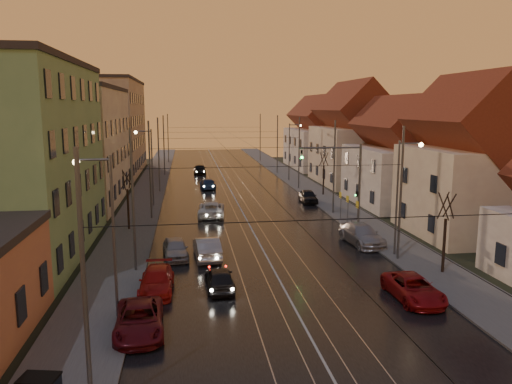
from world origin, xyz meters
name	(u,v)px	position (x,y,z in m)	size (l,w,h in m)	color
ground	(304,325)	(0.00, 0.00, 0.00)	(160.00, 160.00, 0.00)	black
road	(230,189)	(0.00, 40.00, 0.02)	(16.00, 120.00, 0.04)	black
sidewalk_left	(149,191)	(-10.00, 40.00, 0.07)	(4.00, 120.00, 0.15)	#4C4C4C
sidewalk_right	(307,187)	(10.00, 40.00, 0.07)	(4.00, 120.00, 0.15)	#4C4C4C
tram_rail_0	(212,189)	(-2.20, 40.00, 0.06)	(0.06, 120.00, 0.03)	gray
tram_rail_1	(224,189)	(-0.77, 40.00, 0.06)	(0.06, 120.00, 0.03)	gray
tram_rail_2	(236,189)	(0.77, 40.00, 0.06)	(0.06, 120.00, 0.03)	gray
tram_rail_3	(247,189)	(2.20, 40.00, 0.06)	(0.06, 120.00, 0.03)	gray
apartment_left_1	(5,162)	(-17.50, 14.00, 6.50)	(10.00, 18.00, 13.00)	#66925D
apartment_left_2	(71,147)	(-17.50, 34.00, 6.00)	(10.00, 20.00, 12.00)	tan
apartment_left_3	(106,128)	(-17.50, 58.00, 7.00)	(10.00, 24.00, 14.00)	#94765F
house_right_1	(470,168)	(17.00, 15.00, 5.45)	(8.67, 10.20, 10.80)	#C5B197
house_right_2	(400,161)	(17.00, 28.00, 4.64)	(9.18, 12.24, 9.20)	beige
house_right_3	(354,140)	(17.00, 43.00, 5.80)	(9.18, 14.28, 11.50)	#C5B197
house_right_4	(319,138)	(17.00, 61.00, 5.05)	(9.18, 16.32, 10.00)	beige
catenary_pole_l_0	(84,289)	(-8.60, -6.00, 4.50)	(0.16, 0.16, 9.00)	#595B60
catenary_pole_l_1	(133,202)	(-8.60, 9.00, 4.50)	(0.16, 0.16, 9.00)	#595B60
catenary_pole_r_1	(401,195)	(8.60, 9.00, 4.50)	(0.16, 0.16, 9.00)	#595B60
catenary_pole_l_2	(150,171)	(-8.60, 24.00, 4.50)	(0.16, 0.16, 9.00)	#595B60
catenary_pole_r_2	(334,168)	(8.60, 24.00, 4.50)	(0.16, 0.16, 9.00)	#595B60
catenary_pole_l_3	(159,155)	(-8.60, 39.00, 4.50)	(0.16, 0.16, 9.00)	#595B60
catenary_pole_r_3	(299,154)	(8.60, 39.00, 4.50)	(0.16, 0.16, 9.00)	#595B60
catenary_pole_l_4	(164,146)	(-8.60, 54.00, 4.50)	(0.16, 0.16, 9.00)	#595B60
catenary_pole_r_4	(277,145)	(8.60, 54.00, 4.50)	(0.16, 0.16, 9.00)	#595B60
catenary_pole_l_5	(168,139)	(-8.60, 72.00, 4.50)	(0.16, 0.16, 9.00)	#595B60
catenary_pole_r_5	(260,138)	(8.60, 72.00, 4.50)	(0.16, 0.16, 9.00)	#595B60
street_lamp_0	(106,221)	(-9.10, 2.00, 4.89)	(1.75, 0.32, 8.00)	#595B60
street_lamp_1	(402,186)	(9.10, 10.00, 4.89)	(1.75, 0.32, 8.00)	#595B60
street_lamp_2	(149,160)	(-9.10, 30.00, 4.89)	(1.75, 0.32, 8.00)	#595B60
street_lamp_3	(291,146)	(9.10, 46.00, 4.89)	(1.75, 0.32, 8.00)	#595B60
traffic_light_mast	(348,175)	(7.99, 18.00, 4.60)	(5.30, 0.32, 7.20)	#595B60
bare_tree_0	(128,201)	(-10.20, 20.00, 2.49)	(1.09, 1.09, 5.11)	black
bare_tree_1	(445,235)	(10.20, 6.00, 2.49)	(1.09, 1.09, 5.11)	black
bare_tree_2	(324,175)	(10.40, 34.00, 2.49)	(1.09, 1.09, 5.11)	black
driving_car_0	(220,278)	(-3.61, 5.27, 0.65)	(1.53, 3.81, 1.30)	black
driving_car_1	(207,248)	(-4.07, 11.28, 0.75)	(1.59, 4.55, 1.50)	#A3A4A9
driving_car_2	(211,209)	(-3.10, 24.45, 0.71)	(2.36, 5.12, 1.42)	silver
driving_car_3	(208,184)	(-2.71, 40.80, 0.65)	(1.82, 4.48, 1.30)	navy
driving_car_4	(200,169)	(-3.33, 55.03, 0.79)	(1.87, 4.64, 1.58)	black
parked_left_1	(139,320)	(-7.60, 0.24, 0.65)	(2.16, 4.68, 1.30)	#5C0F17
parked_left_2	(157,281)	(-7.11, 5.36, 0.65)	(1.81, 4.46, 1.29)	#A21310
parked_left_3	(175,249)	(-6.20, 11.62, 0.68)	(1.60, 3.97, 1.35)	#9B9BA1
parked_right_0	(414,288)	(6.54, 2.29, 0.64)	(2.12, 4.60, 1.28)	maroon
parked_right_1	(362,234)	(7.60, 13.28, 0.75)	(2.10, 5.17, 1.50)	#A4A4A9
parked_right_2	(308,196)	(7.60, 30.01, 0.69)	(1.64, 4.08, 1.39)	black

